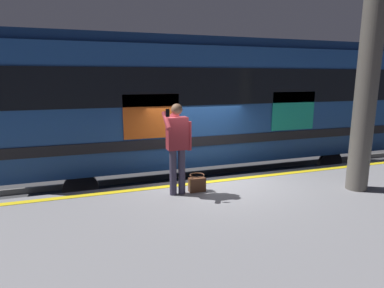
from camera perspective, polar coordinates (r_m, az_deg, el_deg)
name	(u,v)px	position (r m, az deg, el deg)	size (l,w,h in m)	color
ground_plane	(207,214)	(7.96, 2.63, -12.17)	(24.79, 24.79, 0.00)	#3D3D3F
platform	(263,248)	(5.72, 12.44, -17.48)	(14.88, 5.07, 0.90)	gray
safety_line	(212,182)	(7.38, 3.55, -6.59)	(14.58, 0.16, 0.01)	yellow
track_rail_near	(187,190)	(9.28, -0.89, -8.09)	(19.34, 0.08, 0.16)	slate
track_rail_far	(173,176)	(10.59, -3.30, -5.60)	(19.34, 0.08, 0.16)	slate
train_carriage	(206,100)	(9.72, 2.55, 7.78)	(11.28, 3.02, 4.05)	#1E478C
passenger	(177,141)	(6.34, -2.63, 0.44)	(0.57, 0.55, 1.82)	#383347
handbag	(197,184)	(6.72, 0.89, -6.96)	(0.34, 0.31, 0.36)	#59331E
station_column	(366,91)	(7.39, 28.26, 8.18)	(0.42, 0.42, 4.08)	#59544C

